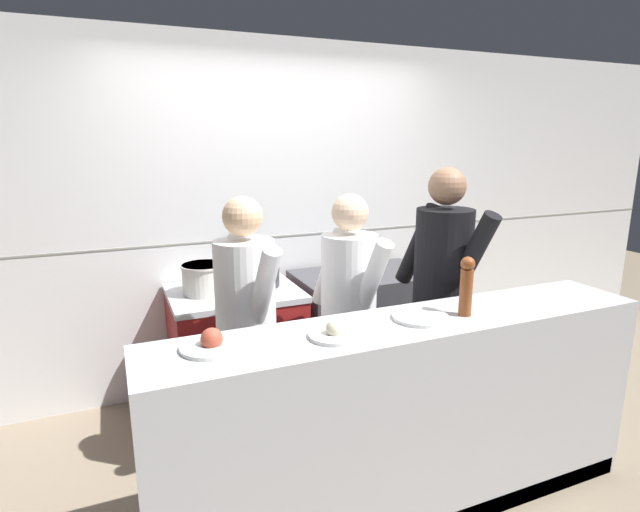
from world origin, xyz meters
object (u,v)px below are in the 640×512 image
object	(u,v)px
stock_pot	(205,278)
plated_dish_appetiser	(335,333)
oven_range	(236,350)
chef_line	(441,291)
plated_dish_dessert	(420,317)
chef_head_cook	(246,326)
plated_dish_main	(212,343)
chef_sous	(349,314)
sauce_pot	(256,268)
pepper_mill	(466,285)

from	to	relation	value
stock_pot	plated_dish_appetiser	distance (m)	1.42
oven_range	chef_line	size ratio (longest dim) A/B	0.51
plated_dish_dessert	chef_line	distance (m)	0.77
chef_head_cook	chef_line	xyz separation A→B (m)	(1.23, -0.06, 0.07)
plated_dish_main	chef_head_cook	bearing A→B (deg)	62.94
plated_dish_main	chef_line	bearing A→B (deg)	18.47
plated_dish_main	chef_sous	distance (m)	1.06
plated_dish_dessert	chef_head_cook	bearing A→B (deg)	138.88
chef_head_cook	chef_line	world-z (taller)	chef_line
plated_dish_main	sauce_pot	bearing A→B (deg)	67.05
oven_range	chef_sous	distance (m)	1.01
stock_pot	chef_line	size ratio (longest dim) A/B	0.18
oven_range	plated_dish_appetiser	world-z (taller)	plated_dish_appetiser
oven_range	plated_dish_dessert	distance (m)	1.58
chef_sous	chef_line	distance (m)	0.63
chef_sous	chef_line	world-z (taller)	chef_line
chef_head_cook	chef_sous	size ratio (longest dim) A/B	1.01
oven_range	stock_pot	xyz separation A→B (m)	(-0.19, 0.01, 0.54)
sauce_pot	chef_head_cook	xyz separation A→B (m)	(-0.27, -0.77, -0.11)
chef_sous	oven_range	bearing A→B (deg)	112.24
stock_pot	plated_dish_appetiser	size ratio (longest dim) A/B	1.33
sauce_pot	chef_sous	distance (m)	0.87
plated_dish_dessert	chef_head_cook	xyz separation A→B (m)	(-0.70, 0.61, -0.16)
oven_range	plated_dish_main	world-z (taller)	plated_dish_main
plated_dish_main	pepper_mill	size ratio (longest dim) A/B	0.90
stock_pot	chef_head_cook	xyz separation A→B (m)	(0.09, -0.73, -0.09)
oven_range	plated_dish_dessert	size ratio (longest dim) A/B	3.24
chef_head_cook	plated_dish_appetiser	bearing A→B (deg)	-83.51
stock_pot	plated_dish_main	world-z (taller)	plated_dish_main
plated_dish_main	chef_sous	size ratio (longest dim) A/B	0.17
plated_dish_dessert	pepper_mill	size ratio (longest dim) A/B	0.92
chef_head_cook	pepper_mill	bearing A→B (deg)	-47.55
plated_dish_appetiser	pepper_mill	bearing A→B (deg)	0.39
oven_range	plated_dish_dessert	bearing A→B (deg)	-65.85
sauce_pot	plated_dish_dessert	xyz separation A→B (m)	(0.43, -1.38, 0.05)
sauce_pot	chef_line	distance (m)	1.27
sauce_pot	pepper_mill	size ratio (longest dim) A/B	1.17
oven_range	sauce_pot	xyz separation A→B (m)	(0.17, 0.04, 0.56)
pepper_mill	chef_line	size ratio (longest dim) A/B	0.17
sauce_pot	chef_head_cook	bearing A→B (deg)	-109.72
chef_sous	chef_line	bearing A→B (deg)	-14.96
stock_pot	pepper_mill	bearing A→B (deg)	-53.58
plated_dish_main	plated_dish_dessert	world-z (taller)	plated_dish_main
plated_dish_appetiser	chef_sous	distance (m)	0.76
oven_range	plated_dish_appetiser	size ratio (longest dim) A/B	3.79
oven_range	chef_line	bearing A→B (deg)	-34.64
plated_dish_dessert	pepper_mill	xyz separation A→B (m)	(0.23, -0.04, 0.15)
stock_pot	plated_dish_appetiser	bearing A→B (deg)	-77.17
stock_pot	plated_dish_dessert	world-z (taller)	stock_pot
chef_head_cook	sauce_pot	bearing A→B (deg)	57.79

